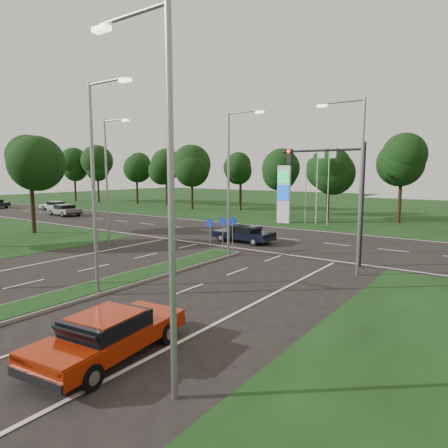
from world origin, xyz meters
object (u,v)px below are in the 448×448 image
Objects in this scene: red_sedan at (109,334)px; far_car_a at (64,210)px; navy_sedan at (244,234)px; far_car_b at (55,205)px.

red_sedan is 40.75m from far_car_a.
navy_sedan is 0.93× the size of far_car_a.
far_car_a is at bearing -130.15° from far_car_b.
red_sedan is 1.00× the size of far_car_a.
navy_sedan reaches higher than far_car_b.
red_sedan is 1.08× the size of navy_sedan.
far_car_b is at bearing 81.05° from navy_sedan.
far_car_a is at bearing 85.52° from navy_sedan.
red_sedan is 1.12× the size of far_car_b.
red_sedan is 49.28m from far_car_b.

